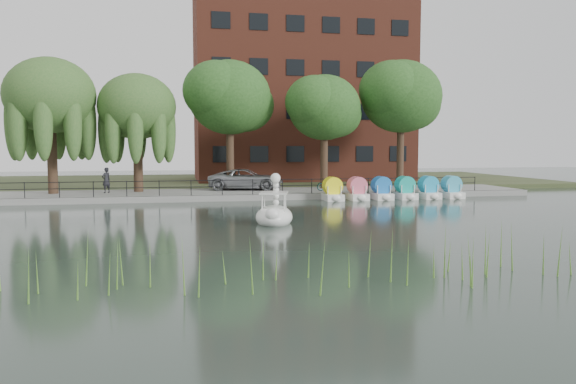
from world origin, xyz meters
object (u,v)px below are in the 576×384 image
object	(u,v)px
pedestrian	(106,178)
swan_boat	(274,213)
bicycle	(328,184)
minivan	(246,178)

from	to	relation	value
pedestrian	swan_boat	bearing A→B (deg)	80.58
bicycle	swan_boat	world-z (taller)	swan_boat
pedestrian	swan_boat	world-z (taller)	pedestrian
minivan	pedestrian	distance (m)	9.66
pedestrian	bicycle	bearing A→B (deg)	133.76
bicycle	minivan	bearing A→B (deg)	63.98
swan_boat	minivan	bearing A→B (deg)	102.25
bicycle	swan_boat	size ratio (longest dim) A/B	0.56
pedestrian	minivan	bearing A→B (deg)	143.16
pedestrian	swan_boat	distance (m)	16.75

